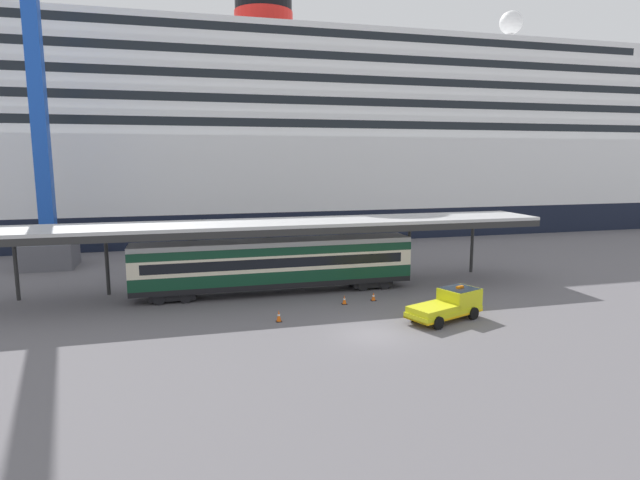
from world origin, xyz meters
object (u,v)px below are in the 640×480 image
at_px(cruise_ship, 259,144).
at_px(traffic_cone_near, 344,300).
at_px(traffic_cone_mid, 373,297).
at_px(traffic_cone_far, 279,316).
at_px(train_carriage, 275,264).
at_px(service_truck, 450,304).
at_px(dockside_crane, 38,74).

distance_m(cruise_ship, traffic_cone_near, 42.50).
bearing_deg(traffic_cone_mid, cruise_ship, 93.26).
xyz_separation_m(traffic_cone_near, traffic_cone_far, (-5.18, -2.71, 0.06)).
bearing_deg(traffic_cone_mid, train_carriage, 148.88).
relative_size(service_truck, dockside_crane, 0.10).
bearing_deg(service_truck, traffic_cone_far, 168.37).
height_order(traffic_cone_mid, traffic_cone_far, traffic_cone_far).
xyz_separation_m(cruise_ship, traffic_cone_near, (-0.01, -40.84, -11.76)).
bearing_deg(traffic_cone_mid, traffic_cone_near, -171.26).
relative_size(cruise_ship, service_truck, 25.50).
bearing_deg(traffic_cone_near, dockside_crane, 140.19).
distance_m(cruise_ship, service_truck, 47.40).
bearing_deg(traffic_cone_far, service_truck, -11.63).
relative_size(cruise_ship, dockside_crane, 2.51).
bearing_deg(service_truck, traffic_cone_near, 138.32).
distance_m(cruise_ship, train_carriage, 38.09).
relative_size(service_truck, traffic_cone_near, 8.64).
xyz_separation_m(traffic_cone_far, dockside_crane, (-17.59, 21.69, 17.21)).
bearing_deg(dockside_crane, traffic_cone_far, -50.96).
bearing_deg(traffic_cone_far, traffic_cone_near, 27.58).
bearing_deg(cruise_ship, traffic_cone_mid, -86.74).
height_order(cruise_ship, traffic_cone_mid, cruise_ship).
xyz_separation_m(cruise_ship, train_carriage, (-4.18, -36.57, -9.78)).
relative_size(train_carriage, traffic_cone_near, 32.54).
height_order(service_truck, traffic_cone_mid, service_truck).
distance_m(train_carriage, traffic_cone_far, 7.31).
relative_size(traffic_cone_near, traffic_cone_mid, 1.05).
height_order(cruise_ship, traffic_cone_far, cruise_ship).
xyz_separation_m(traffic_cone_mid, traffic_cone_far, (-7.50, -3.06, 0.07)).
height_order(cruise_ship, train_carriage, cruise_ship).
distance_m(traffic_cone_far, dockside_crane, 32.80).
bearing_deg(train_carriage, dockside_crane, 141.66).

